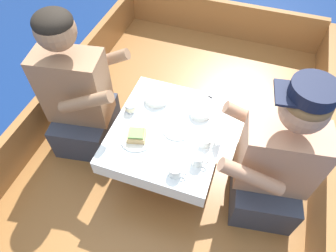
{
  "coord_description": "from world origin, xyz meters",
  "views": [
    {
      "loc": [
        0.35,
        -1.03,
        2.14
      ],
      "look_at": [
        0.0,
        -0.01,
        0.78
      ],
      "focal_mm": 32.0,
      "sensor_mm": 36.0,
      "label": 1
    }
  ],
  "objects_px": {
    "coffee_cup_port": "(198,160)",
    "tin_can": "(130,107)",
    "person_starboard": "(274,164)",
    "person_port": "(78,97)",
    "sandwich": "(137,135)",
    "coffee_cup_starboard": "(175,170)",
    "coffee_cup_center": "(206,142)"
  },
  "relations": [
    {
      "from": "person_starboard",
      "to": "sandwich",
      "type": "relative_size",
      "value": 8.21
    },
    {
      "from": "coffee_cup_center",
      "to": "tin_can",
      "type": "distance_m",
      "value": 0.51
    },
    {
      "from": "sandwich",
      "to": "person_port",
      "type": "bearing_deg",
      "value": 159.71
    },
    {
      "from": "coffee_cup_port",
      "to": "tin_can",
      "type": "height_order",
      "value": "coffee_cup_port"
    },
    {
      "from": "person_port",
      "to": "coffee_cup_center",
      "type": "distance_m",
      "value": 0.86
    },
    {
      "from": "person_port",
      "to": "coffee_cup_port",
      "type": "relative_size",
      "value": 11.27
    },
    {
      "from": "person_starboard",
      "to": "coffee_cup_port",
      "type": "bearing_deg",
      "value": 9.61
    },
    {
      "from": "person_port",
      "to": "coffee_cup_port",
      "type": "distance_m",
      "value": 0.87
    },
    {
      "from": "person_starboard",
      "to": "sandwich",
      "type": "height_order",
      "value": "person_starboard"
    },
    {
      "from": "coffee_cup_center",
      "to": "coffee_cup_starboard",
      "type": "bearing_deg",
      "value": -113.88
    },
    {
      "from": "coffee_cup_center",
      "to": "sandwich",
      "type": "bearing_deg",
      "value": -167.16
    },
    {
      "from": "coffee_cup_port",
      "to": "tin_can",
      "type": "relative_size",
      "value": 1.34
    },
    {
      "from": "coffee_cup_port",
      "to": "tin_can",
      "type": "xyz_separation_m",
      "value": [
        -0.49,
        0.23,
        -0.01
      ]
    },
    {
      "from": "person_starboard",
      "to": "coffee_cup_starboard",
      "type": "relative_size",
      "value": 9.8
    },
    {
      "from": "coffee_cup_starboard",
      "to": "coffee_cup_port",
      "type": "bearing_deg",
      "value": 46.72
    },
    {
      "from": "person_starboard",
      "to": "coffee_cup_starboard",
      "type": "distance_m",
      "value": 0.54
    },
    {
      "from": "coffee_cup_port",
      "to": "coffee_cup_center",
      "type": "xyz_separation_m",
      "value": [
        0.01,
        0.13,
        -0.0
      ]
    },
    {
      "from": "person_port",
      "to": "sandwich",
      "type": "bearing_deg",
      "value": -29.73
    },
    {
      "from": "person_starboard",
      "to": "coffee_cup_port",
      "type": "height_order",
      "value": "person_starboard"
    },
    {
      "from": "sandwich",
      "to": "coffee_cup_port",
      "type": "height_order",
      "value": "coffee_cup_port"
    },
    {
      "from": "coffee_cup_starboard",
      "to": "coffee_cup_center",
      "type": "height_order",
      "value": "coffee_cup_starboard"
    },
    {
      "from": "coffee_cup_port",
      "to": "coffee_cup_center",
      "type": "bearing_deg",
      "value": 85.95
    },
    {
      "from": "person_port",
      "to": "tin_can",
      "type": "relative_size",
      "value": 15.06
    },
    {
      "from": "person_starboard",
      "to": "coffee_cup_center",
      "type": "relative_size",
      "value": 10.9
    },
    {
      "from": "sandwich",
      "to": "tin_can",
      "type": "height_order",
      "value": "sandwich"
    },
    {
      "from": "person_starboard",
      "to": "tin_can",
      "type": "distance_m",
      "value": 0.89
    },
    {
      "from": "coffee_cup_center",
      "to": "person_port",
      "type": "bearing_deg",
      "value": 173.96
    },
    {
      "from": "person_starboard",
      "to": "sandwich",
      "type": "xyz_separation_m",
      "value": [
        -0.76,
        -0.09,
        0.04
      ]
    },
    {
      "from": "person_port",
      "to": "coffee_cup_center",
      "type": "height_order",
      "value": "person_port"
    },
    {
      "from": "coffee_cup_center",
      "to": "person_starboard",
      "type": "bearing_deg",
      "value": 0.03
    },
    {
      "from": "person_port",
      "to": "coffee_cup_center",
      "type": "relative_size",
      "value": 11.19
    },
    {
      "from": "person_starboard",
      "to": "coffee_cup_port",
      "type": "xyz_separation_m",
      "value": [
        -0.39,
        -0.13,
        0.04
      ]
    }
  ]
}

